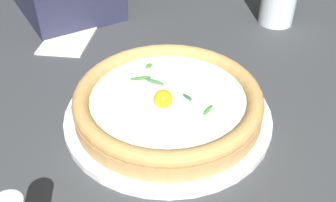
{
  "coord_description": "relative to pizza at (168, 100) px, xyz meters",
  "views": [
    {
      "loc": [
        0.37,
        -0.21,
        0.38
      ],
      "look_at": [
        -0.04,
        -0.03,
        0.03
      ],
      "focal_mm": 40.96,
      "sensor_mm": 36.0,
      "label": 1
    }
  ],
  "objects": [
    {
      "name": "drinking_glass",
      "position": [
        -0.2,
        0.34,
        0.02
      ],
      "size": [
        0.07,
        0.07,
        0.12
      ],
      "color": "silver",
      "rests_on": "ground"
    },
    {
      "name": "pizza_plate",
      "position": [
        -0.0,
        0.0,
        -0.03
      ],
      "size": [
        0.31,
        0.31,
        0.01
      ],
      "primitive_type": "cylinder",
      "color": "white",
      "rests_on": "ground"
    },
    {
      "name": "pizza",
      "position": [
        0.0,
        0.0,
        0.0
      ],
      "size": [
        0.28,
        0.28,
        0.06
      ],
      "color": "tan",
      "rests_on": "pizza_plate"
    },
    {
      "name": "folded_napkin",
      "position": [
        -0.31,
        -0.09,
        -0.03
      ],
      "size": [
        0.17,
        0.15,
        0.01
      ],
      "primitive_type": "cube",
      "rotation": [
        0.0,
        0.0,
        2.61
      ],
      "color": "white",
      "rests_on": "ground"
    },
    {
      "name": "ground_plane",
      "position": [
        0.04,
        0.03,
        -0.05
      ],
      "size": [
        2.4,
        2.4,
        0.03
      ],
      "primitive_type": "cube",
      "color": "#3A3D40",
      "rests_on": "ground"
    }
  ]
}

